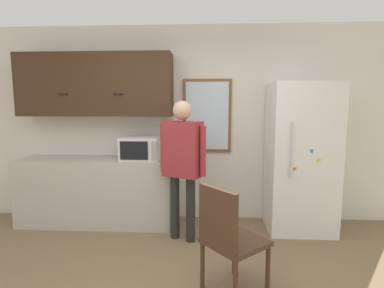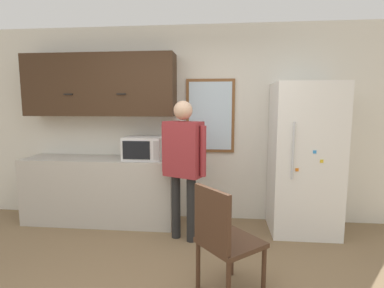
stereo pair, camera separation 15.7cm
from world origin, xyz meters
The scene contains 8 objects.
back_wall centered at (0.00, 2.10, 1.35)m, with size 6.00×0.06×2.70m.
counter centered at (-1.17, 1.78, 0.45)m, with size 2.06×0.58×0.90m.
upper_cabinets centered at (-1.17, 1.88, 1.88)m, with size 2.06×0.39×0.83m.
microwave centered at (-0.54, 1.75, 1.05)m, with size 0.50×0.40×0.30m.
person centered at (0.05, 1.33, 1.02)m, with size 0.55×0.38×1.67m.
refrigerator centered at (1.53, 1.72, 0.95)m, with size 0.81×0.70×1.89m.
chair centered at (0.52, 0.27, 0.53)m, with size 0.65×0.65×0.96m.
window centered at (0.33, 2.06, 1.47)m, with size 0.67×0.05×1.01m.
Camera 1 is at (0.34, -2.12, 1.62)m, focal length 28.00 mm.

